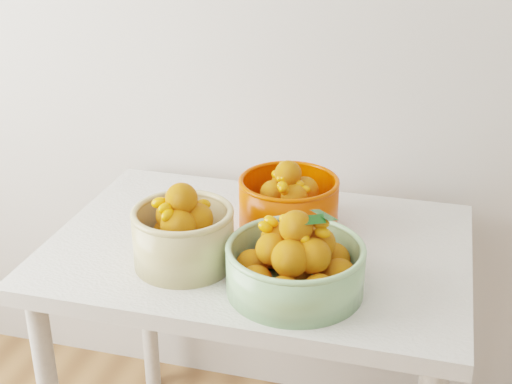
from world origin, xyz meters
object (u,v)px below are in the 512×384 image
(bowl_green, at_px, (296,263))
(bowl_orange, at_px, (289,202))
(bowl_cream, at_px, (183,234))
(table, at_px, (258,277))

(bowl_green, relative_size, bowl_orange, 1.02)
(bowl_orange, bearing_deg, bowl_cream, -128.88)
(bowl_cream, xyz_separation_m, bowl_green, (0.27, -0.04, -0.01))
(table, relative_size, bowl_cream, 3.88)
(table, height_order, bowl_cream, bowl_cream)
(table, distance_m, bowl_orange, 0.20)
(bowl_green, bearing_deg, bowl_orange, 105.65)
(bowl_green, height_order, bowl_orange, bowl_green)
(bowl_cream, distance_m, bowl_orange, 0.30)
(bowl_green, bearing_deg, bowl_cream, 170.69)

